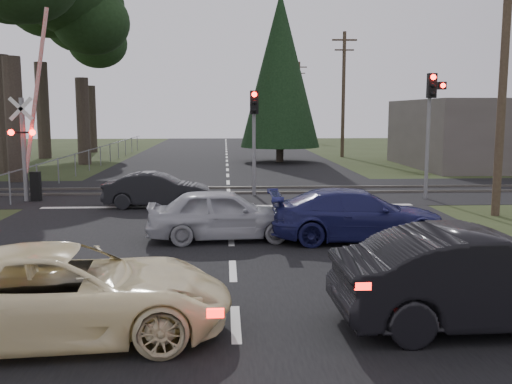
{
  "coord_description": "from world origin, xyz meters",
  "views": [
    {
      "loc": [
        -0.15,
        -11.53,
        3.29
      ],
      "look_at": [
        0.63,
        2.58,
        1.3
      ],
      "focal_mm": 40.0,
      "sensor_mm": 36.0,
      "label": 1
    }
  ],
  "objects": [
    {
      "name": "traffic_signal_center",
      "position": [
        1.0,
        10.68,
        2.81
      ],
      "size": [
        0.32,
        0.48,
        4.1
      ],
      "color": "slate",
      "rests_on": "ground"
    },
    {
      "name": "road",
      "position": [
        0.0,
        10.0,
        0.01
      ],
      "size": [
        14.0,
        100.0,
        0.01
      ],
      "primitive_type": "cube",
      "color": "black",
      "rests_on": "ground"
    },
    {
      "name": "dark_hatchback",
      "position": [
        3.82,
        -3.33,
        0.76
      ],
      "size": [
        4.68,
        1.74,
        1.53
      ],
      "primitive_type": "imported",
      "rotation": [
        0.0,
        0.0,
        1.6
      ],
      "color": "black",
      "rests_on": "ground"
    },
    {
      "name": "rail_corridor",
      "position": [
        0.0,
        12.0,
        0.01
      ],
      "size": [
        120.0,
        8.0,
        0.01
      ],
      "primitive_type": "cube",
      "color": "black",
      "rests_on": "ground"
    },
    {
      "name": "euc_tree_e",
      "position": [
        -11.0,
        36.0,
        9.51
      ],
      "size": [
        6.0,
        6.0,
        13.2
      ],
      "color": "#473D33",
      "rests_on": "ground"
    },
    {
      "name": "traffic_signal_right",
      "position": [
        7.55,
        9.47,
        3.31
      ],
      "size": [
        0.68,
        0.48,
        4.7
      ],
      "color": "slate",
      "rests_on": "ground"
    },
    {
      "name": "fence_left",
      "position": [
        -7.8,
        22.5,
        0.0
      ],
      "size": [
        0.1,
        36.0,
        1.2
      ],
      "primitive_type": null,
      "color": "slate",
      "rests_on": "ground"
    },
    {
      "name": "euc_tree_c",
      "position": [
        -9.0,
        25.0,
        9.51
      ],
      "size": [
        6.0,
        6.0,
        13.2
      ],
      "color": "#473D33",
      "rests_on": "ground"
    },
    {
      "name": "conifer_tree",
      "position": [
        3.5,
        26.0,
        5.99
      ],
      "size": [
        5.2,
        5.2,
        11.0
      ],
      "color": "#473D33",
      "rests_on": "ground"
    },
    {
      "name": "utility_pole_near",
      "position": [
        8.5,
        6.0,
        4.73
      ],
      "size": [
        1.8,
        0.26,
        9.0
      ],
      "color": "#4C3D2D",
      "rests_on": "ground"
    },
    {
      "name": "utility_pole_mid",
      "position": [
        8.5,
        30.0,
        4.73
      ],
      "size": [
        1.8,
        0.26,
        9.0
      ],
      "color": "#4C3D2D",
      "rests_on": "ground"
    },
    {
      "name": "dark_car_far",
      "position": [
        -2.5,
        8.22,
        0.6
      ],
      "size": [
        3.67,
        1.36,
        1.2
      ],
      "primitive_type": "imported",
      "rotation": [
        0.0,
        0.0,
        1.55
      ],
      "color": "black",
      "rests_on": "ground"
    },
    {
      "name": "stop_line",
      "position": [
        0.0,
        8.2,
        0.01
      ],
      "size": [
        13.0,
        0.35,
        0.0
      ],
      "primitive_type": "cube",
      "color": "silver",
      "rests_on": "ground"
    },
    {
      "name": "utility_pole_far",
      "position": [
        8.5,
        55.0,
        4.73
      ],
      "size": [
        1.8,
        0.26,
        9.0
      ],
      "color": "#4C3D2D",
      "rests_on": "ground"
    },
    {
      "name": "rail_near",
      "position": [
        0.0,
        11.2,
        0.05
      ],
      "size": [
        120.0,
        0.12,
        0.1
      ],
      "primitive_type": "cube",
      "color": "#59544C",
      "rests_on": "ground"
    },
    {
      "name": "cream_coupe",
      "position": [
        -2.5,
        -3.37,
        0.68
      ],
      "size": [
        5.07,
        2.71,
        1.35
      ],
      "primitive_type": "imported",
      "rotation": [
        0.0,
        0.0,
        1.67
      ],
      "color": "#F9E9B3",
      "rests_on": "ground"
    },
    {
      "name": "rail_far",
      "position": [
        0.0,
        12.8,
        0.05
      ],
      "size": [
        120.0,
        0.12,
        0.1
      ],
      "primitive_type": "cube",
      "color": "#59544C",
      "rests_on": "ground"
    },
    {
      "name": "silver_car",
      "position": [
        -0.2,
        2.98,
        0.67
      ],
      "size": [
        4.02,
        1.83,
        1.34
      ],
      "primitive_type": "imported",
      "rotation": [
        0.0,
        0.0,
        1.64
      ],
      "color": "#AAABB2",
      "rests_on": "ground"
    },
    {
      "name": "blue_sedan",
      "position": [
        3.23,
        2.71,
        0.66
      ],
      "size": [
        4.55,
        1.86,
        1.32
      ],
      "primitive_type": "imported",
      "rotation": [
        0.0,
        0.0,
        1.57
      ],
      "color": "navy",
      "rests_on": "ground"
    },
    {
      "name": "crossing_signal",
      "position": [
        -7.27,
        9.79,
        2.06
      ],
      "size": [
        1.62,
        0.38,
        6.96
      ],
      "color": "slate",
      "rests_on": "ground"
    },
    {
      "name": "ground",
      "position": [
        0.0,
        0.0,
        0.0
      ],
      "size": [
        120.0,
        120.0,
        0.0
      ],
      "primitive_type": "plane",
      "color": "#293317",
      "rests_on": "ground"
    }
  ]
}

